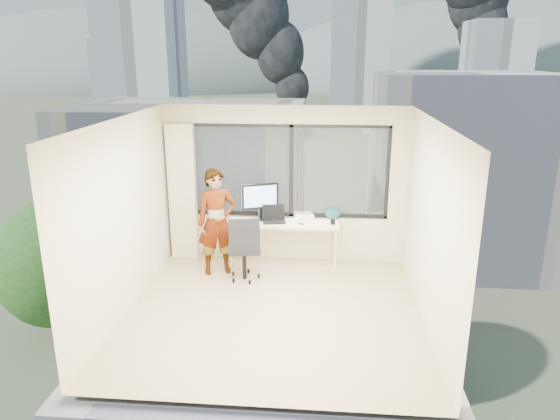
# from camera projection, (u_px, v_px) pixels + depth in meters

# --- Properties ---
(floor) EXTENTS (4.00, 4.00, 0.01)m
(floor) POSITION_uv_depth(u_px,v_px,m) (274.00, 311.00, 7.05)
(floor) COLOR tan
(floor) RESTS_ON ground
(ceiling) EXTENTS (4.00, 4.00, 0.01)m
(ceiling) POSITION_uv_depth(u_px,v_px,m) (273.00, 120.00, 6.30)
(ceiling) COLOR white
(ceiling) RESTS_ON ground
(wall_front) EXTENTS (4.00, 0.01, 2.60)m
(wall_front) POSITION_uv_depth(u_px,v_px,m) (252.00, 288.00, 4.77)
(wall_front) COLOR beige
(wall_front) RESTS_ON ground
(wall_left) EXTENTS (0.01, 4.00, 2.60)m
(wall_left) POSITION_uv_depth(u_px,v_px,m) (124.00, 217.00, 6.85)
(wall_left) COLOR beige
(wall_left) RESTS_ON ground
(wall_right) EXTENTS (0.01, 4.00, 2.60)m
(wall_right) POSITION_uv_depth(u_px,v_px,m) (431.00, 225.00, 6.51)
(wall_right) COLOR beige
(wall_right) RESTS_ON ground
(window_wall) EXTENTS (3.30, 0.16, 1.55)m
(window_wall) POSITION_uv_depth(u_px,v_px,m) (288.00, 171.00, 8.52)
(window_wall) COLOR black
(window_wall) RESTS_ON ground
(curtain) EXTENTS (0.45, 0.14, 2.30)m
(curtain) POSITION_uv_depth(u_px,v_px,m) (183.00, 192.00, 8.66)
(curtain) COLOR beige
(curtain) RESTS_ON floor
(desk) EXTENTS (1.80, 0.60, 0.75)m
(desk) POSITION_uv_depth(u_px,v_px,m) (283.00, 243.00, 8.53)
(desk) COLOR tan
(desk) RESTS_ON floor
(chair) EXTENTS (0.64, 0.64, 1.08)m
(chair) POSITION_uv_depth(u_px,v_px,m) (244.00, 246.00, 7.93)
(chair) COLOR black
(chair) RESTS_ON floor
(person) EXTENTS (0.72, 0.60, 1.69)m
(person) POSITION_uv_depth(u_px,v_px,m) (217.00, 222.00, 8.10)
(person) COLOR #2D2D33
(person) RESTS_ON floor
(monitor) EXTENTS (0.62, 0.35, 0.61)m
(monitor) POSITION_uv_depth(u_px,v_px,m) (260.00, 201.00, 8.48)
(monitor) COLOR black
(monitor) RESTS_ON desk
(game_console) EXTENTS (0.35, 0.32, 0.07)m
(game_console) POSITION_uv_depth(u_px,v_px,m) (304.00, 216.00, 8.63)
(game_console) COLOR white
(game_console) RESTS_ON desk
(laptop) EXTENTS (0.43, 0.45, 0.24)m
(laptop) POSITION_uv_depth(u_px,v_px,m) (274.00, 215.00, 8.38)
(laptop) COLOR black
(laptop) RESTS_ON desk
(cellphone) EXTENTS (0.11, 0.07, 0.01)m
(cellphone) POSITION_uv_depth(u_px,v_px,m) (301.00, 224.00, 8.31)
(cellphone) COLOR black
(cellphone) RESTS_ON desk
(pen_cup) EXTENTS (0.10, 0.10, 0.10)m
(pen_cup) POSITION_uv_depth(u_px,v_px,m) (333.00, 221.00, 8.29)
(pen_cup) COLOR black
(pen_cup) RESTS_ON desk
(handbag) EXTENTS (0.27, 0.17, 0.19)m
(handbag) POSITION_uv_depth(u_px,v_px,m) (333.00, 213.00, 8.54)
(handbag) COLOR #0B4439
(handbag) RESTS_ON desk
(exterior_ground) EXTENTS (400.00, 400.00, 0.04)m
(exterior_ground) POSITION_uv_depth(u_px,v_px,m) (323.00, 129.00, 125.55)
(exterior_ground) COLOR #515B3D
(exterior_ground) RESTS_ON ground
(near_bldg_a) EXTENTS (16.00, 12.00, 14.00)m
(near_bldg_a) POSITION_uv_depth(u_px,v_px,m) (194.00, 200.00, 38.44)
(near_bldg_a) COLOR beige
(near_bldg_a) RESTS_ON exterior_ground
(near_bldg_b) EXTENTS (14.00, 13.00, 16.00)m
(near_bldg_b) POSITION_uv_depth(u_px,v_px,m) (458.00, 169.00, 44.03)
(near_bldg_b) COLOR silver
(near_bldg_b) RESTS_ON exterior_ground
(far_tower_a) EXTENTS (14.00, 14.00, 28.00)m
(far_tower_a) POSITION_uv_depth(u_px,v_px,m) (143.00, 73.00, 100.58)
(far_tower_a) COLOR silver
(far_tower_a) RESTS_ON exterior_ground
(far_tower_b) EXTENTS (13.00, 13.00, 30.00)m
(far_tower_b) POSITION_uv_depth(u_px,v_px,m) (358.00, 65.00, 120.55)
(far_tower_b) COLOR silver
(far_tower_b) RESTS_ON exterior_ground
(far_tower_c) EXTENTS (15.00, 15.00, 26.00)m
(far_tower_c) POSITION_uv_depth(u_px,v_px,m) (494.00, 72.00, 137.11)
(far_tower_c) COLOR silver
(far_tower_c) RESTS_ON exterior_ground
(far_tower_d) EXTENTS (16.00, 14.00, 22.00)m
(far_tower_d) POSITION_uv_depth(u_px,v_px,m) (126.00, 77.00, 155.99)
(far_tower_d) COLOR silver
(far_tower_d) RESTS_ON exterior_ground
(hill_a) EXTENTS (288.00, 216.00, 90.00)m
(hill_a) POSITION_uv_depth(u_px,v_px,m) (135.00, 83.00, 326.32)
(hill_a) COLOR slate
(hill_a) RESTS_ON exterior_ground
(hill_b) EXTENTS (300.00, 220.00, 96.00)m
(hill_b) POSITION_uv_depth(u_px,v_px,m) (493.00, 85.00, 307.94)
(hill_b) COLOR slate
(hill_b) RESTS_ON exterior_ground
(tree_a) EXTENTS (7.00, 7.00, 8.00)m
(tree_a) POSITION_uv_depth(u_px,v_px,m) (55.00, 278.00, 32.26)
(tree_a) COLOR #214617
(tree_a) RESTS_ON exterior_ground
(tree_b) EXTENTS (7.60, 7.60, 9.00)m
(tree_b) POSITION_uv_depth(u_px,v_px,m) (386.00, 315.00, 26.63)
(tree_b) COLOR #214617
(tree_b) RESTS_ON exterior_ground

